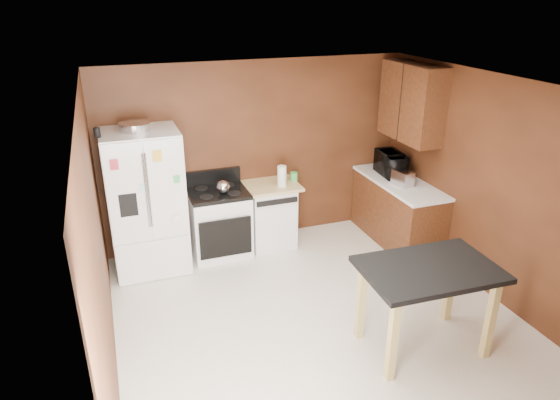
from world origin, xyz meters
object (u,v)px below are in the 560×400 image
pen_cup (97,132)px  island (428,280)px  roasting_pan (135,127)px  refrigerator (146,202)px  toaster (403,178)px  microwave (391,165)px  kettle (223,187)px  paper_towel (282,176)px  dishwasher (270,214)px  green_canister (294,176)px  gas_range (219,222)px

pen_cup → island: 3.83m
roasting_pan → refrigerator: roasting_pan is taller
roasting_pan → toaster: size_ratio=1.32×
roasting_pan → microwave: bearing=-3.0°
pen_cup → microwave: size_ratio=0.20×
kettle → paper_towel: paper_towel is taller
pen_cup → dishwasher: 2.52m
toaster → island: toaster is taller
green_canister → paper_towel: bearing=-147.4°
roasting_pan → kettle: 1.31m
island → green_canister: bearing=97.3°
roasting_pan → pen_cup: bearing=-158.7°
toaster → microwave: 0.43m
refrigerator → dishwasher: bearing=3.0°
refrigerator → dishwasher: 1.69m
kettle → dishwasher: size_ratio=0.20×
kettle → dishwasher: kettle is taller
kettle → green_canister: kettle is taller
toaster → dishwasher: size_ratio=0.31×
microwave → gas_range: 2.52m
dishwasher → paper_towel: bearing=-36.3°
roasting_pan → paper_towel: size_ratio=1.31×
pen_cup → island: (2.79, -2.39, -1.08)m
dishwasher → island: bearing=-74.8°
kettle → green_canister: 1.05m
microwave → gas_range: microwave is taller
pen_cup → paper_towel: pen_cup is taller
gas_range → island: 2.96m
toaster → microwave: microwave is taller
gas_range → dishwasher: size_ratio=1.24×
dishwasher → island: (0.71, -2.60, 0.32)m
paper_towel → gas_range: (-0.86, 0.08, -0.57)m
island → roasting_pan: bearing=132.8°
microwave → dishwasher: size_ratio=0.60×
paper_towel → gas_range: size_ratio=0.25×
refrigerator → gas_range: refrigerator is taller
kettle → dishwasher: bearing=10.7°
pen_cup → kettle: (1.41, 0.08, -0.87)m
paper_towel → toaster: paper_towel is taller
dishwasher → roasting_pan: bearing=-178.4°
toaster → microwave: size_ratio=0.52×
pen_cup → dishwasher: pen_cup is taller
roasting_pan → gas_range: 1.67m
green_canister → refrigerator: bearing=-176.3°
refrigerator → island: size_ratio=1.38×
green_canister → gas_range: gas_range is taller
kettle → island: kettle is taller
green_canister → microwave: size_ratio=0.21×
green_canister → toaster: bearing=-28.2°
paper_towel → dishwasher: (-0.14, 0.10, -0.58)m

